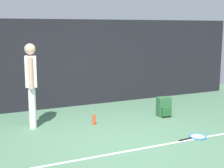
{
  "coord_description": "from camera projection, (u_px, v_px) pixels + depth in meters",
  "views": [
    {
      "loc": [
        -2.43,
        -4.83,
        2.02
      ],
      "look_at": [
        0.0,
        0.4,
        1.0
      ],
      "focal_mm": 51.83,
      "sensor_mm": 36.0,
      "label": 1
    }
  ],
  "objects": [
    {
      "name": "ground_plane",
      "position": [
        122.0,
        144.0,
        5.67
      ],
      "size": [
        12.0,
        12.0,
        0.0
      ],
      "primitive_type": "plane",
      "color": "#4C7556"
    },
    {
      "name": "court_line",
      "position": [
        131.0,
        150.0,
        5.36
      ],
      "size": [
        9.0,
        0.05,
        0.0
      ],
      "primitive_type": "cube",
      "color": "white",
      "rests_on": "ground"
    },
    {
      "name": "tennis_racket",
      "position": [
        197.0,
        137.0,
        5.98
      ],
      "size": [
        0.62,
        0.35,
        0.03
      ],
      "rotation": [
        0.0,
        0.0,
        0.07
      ],
      "color": "black",
      "rests_on": "ground"
    },
    {
      "name": "water_bottle",
      "position": [
        94.0,
        120.0,
        6.75
      ],
      "size": [
        0.07,
        0.07,
        0.21
      ],
      "primitive_type": "cylinder",
      "color": "#D84C26",
      "rests_on": "ground"
    },
    {
      "name": "back_fence",
      "position": [
        69.0,
        64.0,
        8.16
      ],
      "size": [
        10.0,
        0.1,
        2.21
      ],
      "primitive_type": "cube",
      "color": "black",
      "rests_on": "ground"
    },
    {
      "name": "tennis_player",
      "position": [
        31.0,
        80.0,
        6.48
      ],
      "size": [
        0.3,
        0.52,
        1.7
      ],
      "rotation": [
        0.0,
        0.0,
        -1.78
      ],
      "color": "white",
      "rests_on": "ground"
    },
    {
      "name": "backpack",
      "position": [
        164.0,
        107.0,
        7.38
      ],
      "size": [
        0.32,
        0.31,
        0.44
      ],
      "rotation": [
        0.0,
        0.0,
        6.16
      ],
      "color": "#2D6038",
      "rests_on": "ground"
    }
  ]
}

